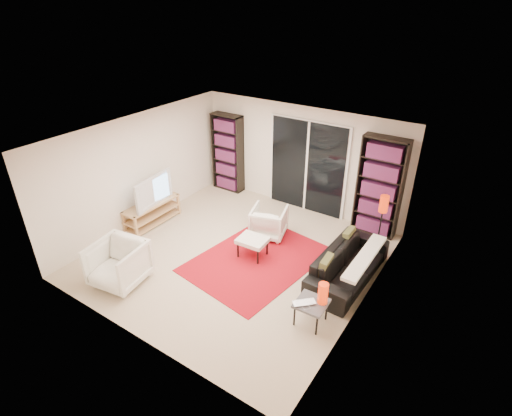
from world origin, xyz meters
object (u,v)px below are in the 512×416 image
(sofa, at_px, (348,265))
(tv_stand, at_px, (152,212))
(armchair_back, at_px, (269,222))
(bookshelf_left, at_px, (228,153))
(floor_lamp, at_px, (383,211))
(bookshelf_right, at_px, (379,187))
(armchair_front, at_px, (118,264))
(side_table, at_px, (311,305))
(ottoman, at_px, (253,241))

(sofa, bearing_deg, tv_stand, 99.07)
(armchair_back, bearing_deg, tv_stand, 5.93)
(bookshelf_left, relative_size, floor_lamp, 1.61)
(tv_stand, xyz_separation_m, armchair_back, (2.40, 1.00, 0.06))
(bookshelf_right, xyz_separation_m, armchair_front, (-3.14, -4.10, -0.66))
(armchair_front, relative_size, side_table, 1.81)
(sofa, relative_size, side_table, 4.20)
(armchair_front, height_order, ottoman, armchair_front)
(sofa, bearing_deg, bookshelf_right, 6.55)
(sofa, height_order, floor_lamp, floor_lamp)
(bookshelf_left, height_order, sofa, bookshelf_left)
(armchair_front, xyz_separation_m, floor_lamp, (3.44, 3.45, 0.51))
(sofa, height_order, armchair_front, armchair_front)
(armchair_front, distance_m, floor_lamp, 4.90)
(tv_stand, bearing_deg, floor_lamp, 20.70)
(armchair_front, bearing_deg, tv_stand, 112.00)
(armchair_front, height_order, side_table, armchair_front)
(sofa, relative_size, armchair_front, 2.32)
(sofa, height_order, ottoman, sofa)
(bookshelf_left, distance_m, ottoman, 3.16)
(armchair_back, xyz_separation_m, armchair_front, (-1.35, -2.76, 0.07))
(ottoman, relative_size, side_table, 1.21)
(armchair_back, bearing_deg, sofa, 150.51)
(armchair_back, height_order, side_table, armchair_back)
(bookshelf_left, relative_size, armchair_front, 2.26)
(sofa, xyz_separation_m, armchair_back, (-1.93, 0.44, 0.03))
(armchair_back, bearing_deg, armchair_front, 47.19)
(tv_stand, height_order, ottoman, tv_stand)
(ottoman, height_order, side_table, same)
(armchair_front, relative_size, floor_lamp, 0.71)
(armchair_front, xyz_separation_m, ottoman, (1.50, 1.93, -0.05))
(bookshelf_left, xyz_separation_m, armchair_front, (0.71, -4.10, -0.58))
(sofa, xyz_separation_m, side_table, (-0.06, -1.35, 0.06))
(tv_stand, height_order, armchair_back, armchair_back)
(sofa, xyz_separation_m, ottoman, (-1.79, -0.38, 0.05))
(armchair_back, height_order, armchair_front, armchair_front)
(bookshelf_right, height_order, side_table, bookshelf_right)
(armchair_back, height_order, ottoman, armchair_back)
(tv_stand, xyz_separation_m, armchair_front, (1.04, -1.76, 0.13))
(ottoman, xyz_separation_m, side_table, (1.73, -0.97, 0.01))
(bookshelf_left, xyz_separation_m, floor_lamp, (4.15, -0.65, -0.07))
(bookshelf_left, bearing_deg, tv_stand, -98.02)
(bookshelf_left, xyz_separation_m, armchair_back, (2.07, -1.35, -0.65))
(sofa, bearing_deg, floor_lamp, -5.81)
(tv_stand, xyz_separation_m, sofa, (4.33, 0.55, 0.03))
(sofa, height_order, side_table, sofa)
(bookshelf_right, distance_m, floor_lamp, 0.73)
(armchair_back, distance_m, armchair_front, 3.07)
(floor_lamp, bearing_deg, side_table, -94.79)
(sofa, distance_m, floor_lamp, 1.30)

